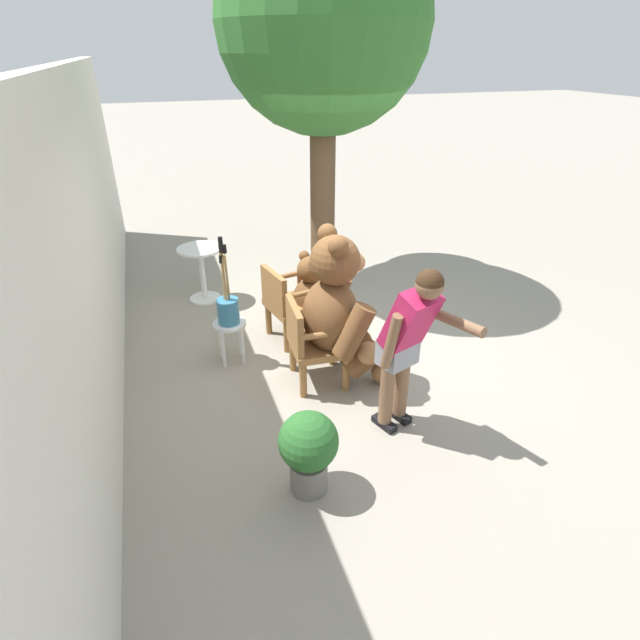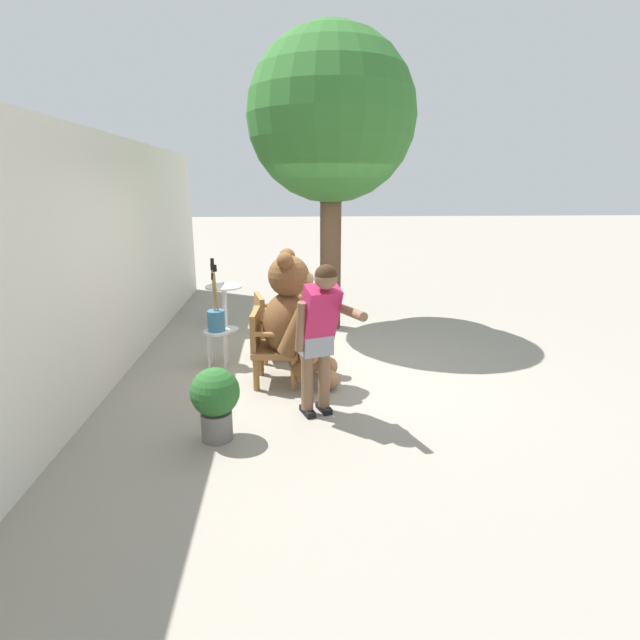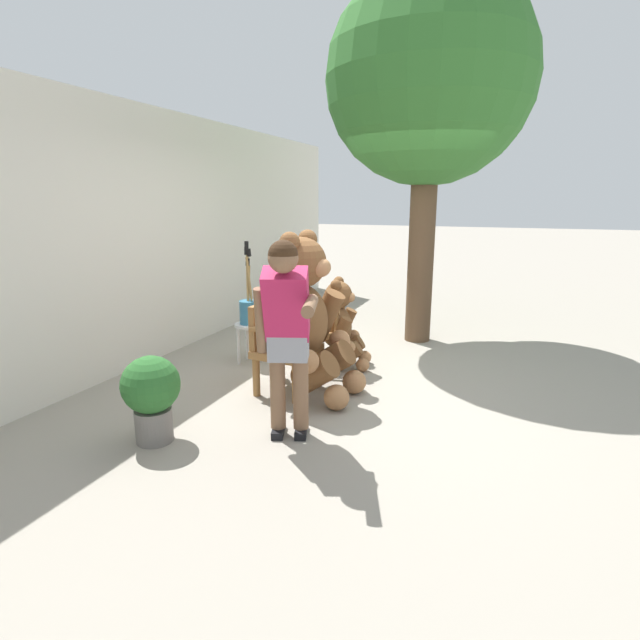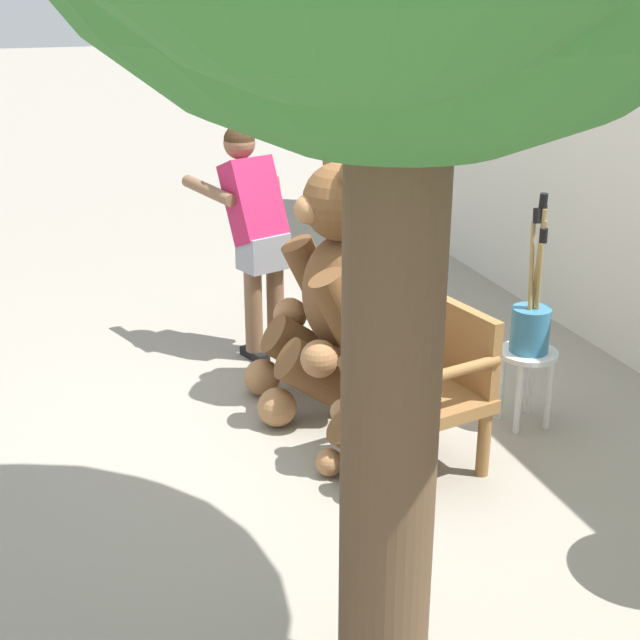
% 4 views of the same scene
% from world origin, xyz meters
% --- Properties ---
extents(ground_plane, '(60.00, 60.00, 0.00)m').
position_xyz_m(ground_plane, '(0.00, 0.00, 0.00)').
color(ground_plane, gray).
extents(wooden_chair_left, '(0.59, 0.56, 0.86)m').
position_xyz_m(wooden_chair_left, '(-0.43, 0.53, 0.46)').
color(wooden_chair_left, olive).
rests_on(wooden_chair_left, ground).
extents(wooden_chair_right, '(0.65, 0.62, 0.86)m').
position_xyz_m(wooden_chair_right, '(0.42, 0.53, 0.46)').
color(wooden_chair_right, olive).
rests_on(wooden_chair_right, ground).
extents(teddy_bear_large, '(0.92, 0.90, 1.54)m').
position_xyz_m(teddy_bear_large, '(-0.44, 0.26, 0.75)').
color(teddy_bear_large, brown).
rests_on(teddy_bear_large, ground).
extents(teddy_bear_small, '(0.61, 0.61, 0.99)m').
position_xyz_m(teddy_bear_small, '(0.45, 0.23, 0.49)').
color(teddy_bear_small, brown).
rests_on(teddy_bear_small, ground).
extents(person_visitor, '(0.71, 0.64, 1.55)m').
position_xyz_m(person_visitor, '(-1.35, 0.03, 0.92)').
color(person_visitor, black).
rests_on(person_visitor, ground).
extents(white_stool, '(0.34, 0.34, 0.46)m').
position_xyz_m(white_stool, '(0.18, 1.22, 0.36)').
color(white_stool, silver).
rests_on(white_stool, ground).
extents(brush_bucket, '(0.22, 0.22, 0.91)m').
position_xyz_m(brush_bucket, '(0.18, 1.22, 0.65)').
color(brush_bucket, teal).
rests_on(brush_bucket, white_stool).
extents(potted_plant, '(0.44, 0.44, 0.68)m').
position_xyz_m(potted_plant, '(-1.75, 0.98, 0.40)').
color(potted_plant, slate).
rests_on(potted_plant, ground).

